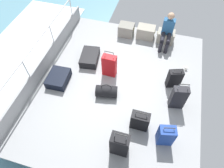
# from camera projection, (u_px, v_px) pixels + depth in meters

# --- Properties ---
(ground_plane) EXTENTS (4.40, 5.20, 0.06)m
(ground_plane) POSITION_uv_depth(u_px,v_px,m) (118.00, 85.00, 5.51)
(ground_plane) COLOR #939699
(gunwale_port) EXTENTS (0.06, 5.20, 0.45)m
(gunwale_port) POSITION_uv_depth(u_px,v_px,m) (45.00, 63.00, 5.66)
(gunwale_port) COLOR #939699
(gunwale_port) RESTS_ON ground_plane
(railing_port) EXTENTS (0.04, 4.20, 1.02)m
(railing_port) POSITION_uv_depth(u_px,v_px,m) (39.00, 49.00, 5.21)
(railing_port) COLOR silver
(railing_port) RESTS_ON ground_plane
(sea_wake) EXTENTS (12.00, 12.00, 0.01)m
(sea_wake) POSITION_uv_depth(u_px,v_px,m) (9.00, 66.00, 6.35)
(sea_wake) COLOR #598C9E
(sea_wake) RESTS_ON ground_plane
(cargo_crate_0) EXTENTS (0.52, 0.39, 0.40)m
(cargo_crate_0) POSITION_uv_depth(u_px,v_px,m) (126.00, 30.00, 6.59)
(cargo_crate_0) COLOR gray
(cargo_crate_0) RESTS_ON ground_plane
(cargo_crate_1) EXTENTS (0.60, 0.39, 0.40)m
(cargo_crate_1) POSITION_uv_depth(u_px,v_px,m) (146.00, 32.00, 6.52)
(cargo_crate_1) COLOR #9E9989
(cargo_crate_1) RESTS_ON ground_plane
(cargo_crate_2) EXTENTS (0.57, 0.38, 0.37)m
(cargo_crate_2) POSITION_uv_depth(u_px,v_px,m) (165.00, 36.00, 6.42)
(cargo_crate_2) COLOR #9E9989
(cargo_crate_2) RESTS_ON ground_plane
(passenger_seated) EXTENTS (0.34, 0.66, 1.07)m
(passenger_seated) POSITION_uv_depth(u_px,v_px,m) (167.00, 30.00, 6.02)
(passenger_seated) COLOR #26598C
(passenger_seated) RESTS_ON ground_plane
(suitcase_0) EXTENTS (0.39, 0.25, 0.89)m
(suitcase_0) POSITION_uv_depth(u_px,v_px,m) (178.00, 98.00, 4.80)
(suitcase_0) COLOR black
(suitcase_0) RESTS_ON ground_plane
(suitcase_1) EXTENTS (0.42, 0.23, 0.63)m
(suitcase_1) POSITION_uv_depth(u_px,v_px,m) (140.00, 121.00, 4.54)
(suitcase_1) COLOR black
(suitcase_1) RESTS_ON ground_plane
(suitcase_2) EXTENTS (0.56, 0.70, 0.24)m
(suitcase_2) POSITION_uv_depth(u_px,v_px,m) (58.00, 78.00, 5.47)
(suitcase_2) COLOR black
(suitcase_2) RESTS_ON ground_plane
(suitcase_3) EXTENTS (0.38, 0.22, 0.86)m
(suitcase_3) POSITION_uv_depth(u_px,v_px,m) (109.00, 66.00, 5.45)
(suitcase_3) COLOR red
(suitcase_3) RESTS_ON ground_plane
(suitcase_4) EXTENTS (0.39, 0.25, 0.87)m
(suitcase_4) POSITION_uv_depth(u_px,v_px,m) (120.00, 144.00, 4.12)
(suitcase_4) COLOR black
(suitcase_4) RESTS_ON ground_plane
(suitcase_5) EXTENTS (0.59, 0.79, 0.25)m
(suitcase_5) POSITION_uv_depth(u_px,v_px,m) (90.00, 57.00, 5.94)
(suitcase_5) COLOR black
(suitcase_5) RESTS_ON ground_plane
(suitcase_6) EXTENTS (0.40, 0.29, 0.66)m
(suitcase_6) POSITION_uv_depth(u_px,v_px,m) (174.00, 79.00, 5.25)
(suitcase_6) COLOR black
(suitcase_6) RESTS_ON ground_plane
(suitcase_7) EXTENTS (0.39, 0.30, 0.67)m
(suitcase_7) POSITION_uv_depth(u_px,v_px,m) (166.00, 135.00, 4.30)
(suitcase_7) COLOR navy
(suitcase_7) RESTS_ON ground_plane
(duffel_bag) EXTENTS (0.60, 0.41, 0.45)m
(duffel_bag) POSITION_uv_depth(u_px,v_px,m) (107.00, 91.00, 5.15)
(duffel_bag) COLOR black
(duffel_bag) RESTS_ON ground_plane
(paper_cup) EXTENTS (0.08, 0.08, 0.10)m
(paper_cup) POSITION_uv_depth(u_px,v_px,m) (186.00, 68.00, 5.77)
(paper_cup) COLOR white
(paper_cup) RESTS_ON ground_plane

